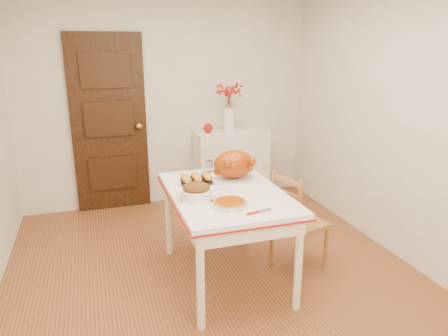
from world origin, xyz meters
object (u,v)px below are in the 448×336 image
object	(u,v)px
chair_oak	(300,221)
pumpkin_pie	(230,203)
turkey_platter	(234,166)
kitchen_table	(226,236)
sideboard	(231,166)

from	to	relation	value
chair_oak	pumpkin_pie	bearing A→B (deg)	96.92
turkey_platter	pumpkin_pie	world-z (taller)	turkey_platter
kitchen_table	turkey_platter	size ratio (longest dim) A/B	3.19
chair_oak	sideboard	bearing A→B (deg)	-14.12
chair_oak	turkey_platter	size ratio (longest dim) A/B	2.15
chair_oak	kitchen_table	bearing A→B (deg)	73.66
kitchen_table	chair_oak	distance (m)	0.68
chair_oak	turkey_platter	world-z (taller)	turkey_platter
sideboard	turkey_platter	distance (m)	1.68
sideboard	pumpkin_pie	size ratio (longest dim) A/B	3.50
sideboard	kitchen_table	bearing A→B (deg)	-110.13
chair_oak	turkey_platter	xyz separation A→B (m)	(-0.52, 0.26, 0.48)
chair_oak	pumpkin_pie	xyz separation A→B (m)	(-0.75, -0.30, 0.37)
sideboard	turkey_platter	size ratio (longest dim) A/B	2.15
sideboard	kitchen_table	size ratio (longest dim) A/B	0.67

